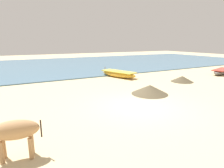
# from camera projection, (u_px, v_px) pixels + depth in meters

# --- Properties ---
(ground) EXTENTS (80.00, 80.00, 0.00)m
(ground) POSITION_uv_depth(u_px,v_px,m) (139.00, 106.00, 9.16)
(ground) COLOR #CCB789
(sea_water) EXTENTS (60.00, 20.00, 0.08)m
(sea_water) POSITION_uv_depth(u_px,v_px,m) (56.00, 65.00, 24.49)
(sea_water) COLOR slate
(sea_water) RESTS_ON ground
(fishing_boat_1) EXTENTS (2.19, 3.72, 0.73)m
(fishing_boat_1) POSITION_uv_depth(u_px,v_px,m) (118.00, 74.00, 16.55)
(fishing_boat_1) COLOR gold
(fishing_boat_1) RESTS_ON ground
(fishing_boat_2) EXTENTS (3.41, 1.85, 0.70)m
(fishing_boat_2) POSITION_uv_depth(u_px,v_px,m) (222.00, 71.00, 18.02)
(fishing_boat_2) COLOR #5B5651
(fishing_boat_2) RESTS_ON ground
(cow_adult_tan) EXTENTS (1.64, 0.68, 1.07)m
(cow_adult_tan) POSITION_uv_depth(u_px,v_px,m) (13.00, 132.00, 4.91)
(cow_adult_tan) COLOR tan
(cow_adult_tan) RESTS_ON ground
(debris_pile_0) EXTENTS (3.01, 3.01, 0.54)m
(debris_pile_0) POSITION_uv_depth(u_px,v_px,m) (150.00, 89.00, 11.26)
(debris_pile_0) COLOR brown
(debris_pile_0) RESTS_ON ground
(debris_pile_1) EXTENTS (2.38, 2.38, 0.44)m
(debris_pile_1) POSITION_uv_depth(u_px,v_px,m) (182.00, 79.00, 14.67)
(debris_pile_1) COLOR brown
(debris_pile_1) RESTS_ON ground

